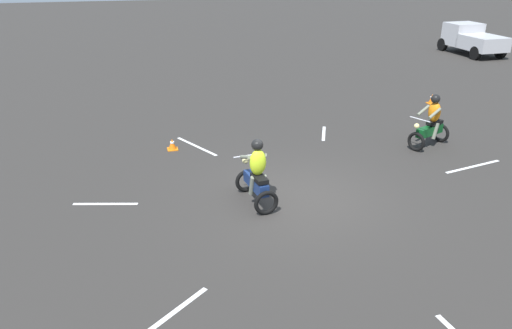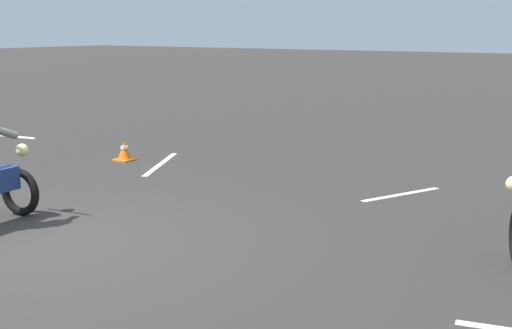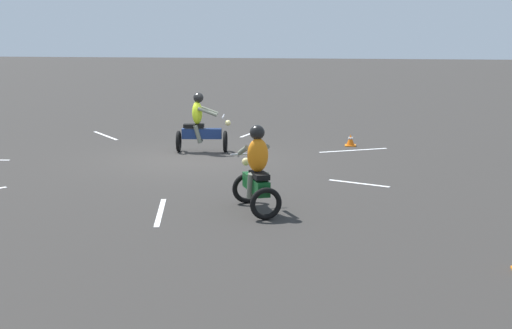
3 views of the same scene
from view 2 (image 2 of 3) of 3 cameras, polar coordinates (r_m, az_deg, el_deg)
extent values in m
plane|color=#2D2B28|center=(8.13, -16.54, -6.12)|extent=(120.00, 120.00, 0.00)
torus|color=black|center=(9.35, -18.36, -2.10)|extent=(0.17, 0.61, 0.60)
cylinder|color=silver|center=(9.19, -18.84, 2.09)|extent=(0.12, 0.70, 0.04)
sphere|color=#F2E08C|center=(9.31, -18.21, 1.11)|extent=(0.18, 0.18, 0.16)
cube|color=orange|center=(12.79, -10.45, 0.38)|extent=(0.32, 0.32, 0.03)
cone|color=orange|center=(12.76, -10.48, 1.14)|extent=(0.24, 0.24, 0.31)
cylinder|color=white|center=(12.75, -10.49, 1.35)|extent=(0.13, 0.13, 0.05)
cube|color=silver|center=(10.24, 11.54, -2.36)|extent=(1.37, 0.66, 0.01)
cube|color=silver|center=(12.36, -7.64, 0.05)|extent=(1.91, 1.02, 0.01)
camera|label=1|loc=(11.73, -89.03, 16.48)|focal=35.00mm
camera|label=3|loc=(15.15, 87.06, 4.91)|focal=50.00mm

